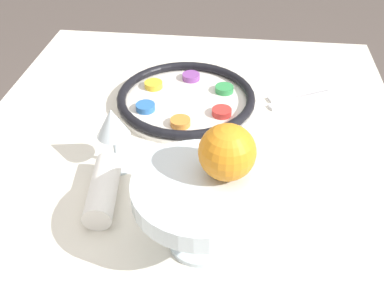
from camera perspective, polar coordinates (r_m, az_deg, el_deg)
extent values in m
cylinder|color=silver|center=(1.02, -0.75, 5.33)|extent=(0.31, 0.31, 0.01)
torus|color=black|center=(1.01, -0.76, 6.04)|extent=(0.31, 0.31, 0.02)
cylinder|color=orange|center=(0.94, -1.49, 2.79)|extent=(0.04, 0.04, 0.01)
cylinder|color=red|center=(0.97, 3.80, 4.09)|extent=(0.04, 0.04, 0.01)
cylinder|color=#33934C|center=(1.05, 4.13, 6.99)|extent=(0.04, 0.04, 0.01)
cylinder|color=#844299|center=(1.10, -0.12, 8.55)|extent=(0.04, 0.04, 0.01)
cylinder|color=gold|center=(1.07, -4.92, 7.51)|extent=(0.04, 0.04, 0.01)
cylinder|color=#2D6BB7|center=(0.99, -5.93, 4.69)|extent=(0.04, 0.04, 0.01)
cylinder|color=silver|center=(0.87, -9.43, -2.39)|extent=(0.07, 0.07, 0.00)
cylinder|color=silver|center=(0.85, -9.66, -0.62)|extent=(0.01, 0.01, 0.06)
cone|color=silver|center=(0.81, -10.10, 2.70)|extent=(0.06, 0.06, 0.06)
cylinder|color=silver|center=(0.72, 1.09, -12.11)|extent=(0.10, 0.10, 0.01)
cylinder|color=silver|center=(0.68, 1.14, -9.50)|extent=(0.03, 0.03, 0.09)
cylinder|color=silver|center=(0.64, 1.20, -5.91)|extent=(0.20, 0.20, 0.03)
sphere|color=orange|center=(0.62, 4.50, -1.04)|extent=(0.08, 0.08, 0.08)
cylinder|color=white|center=(0.78, -11.20, -5.67)|extent=(0.15, 0.07, 0.05)
cube|color=silver|center=(1.09, 13.82, 6.26)|extent=(0.10, 0.16, 0.01)
cube|color=silver|center=(1.06, 13.94, 5.42)|extent=(0.10, 0.16, 0.01)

